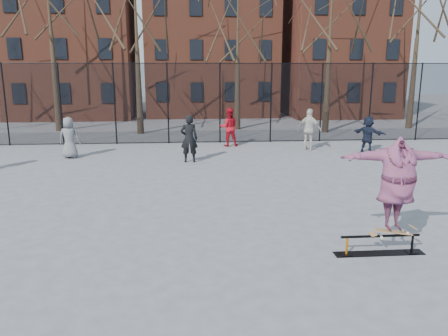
{
  "coord_description": "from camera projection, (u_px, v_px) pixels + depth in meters",
  "views": [
    {
      "loc": [
        -0.38,
        -9.0,
        3.78
      ],
      "look_at": [
        0.47,
        1.5,
        1.33
      ],
      "focal_mm": 35.0,
      "sensor_mm": 36.0,
      "label": 1
    }
  ],
  "objects": [
    {
      "name": "ground",
      "position": [
        208.0,
        242.0,
        9.62
      ],
      "size": [
        100.0,
        100.0,
        0.0
      ],
      "primitive_type": "plane",
      "color": "slate"
    },
    {
      "name": "skate_rail",
      "position": [
        380.0,
        246.0,
        9.02
      ],
      "size": [
        1.88,
        0.29,
        0.41
      ],
      "color": "black",
      "rests_on": "ground"
    },
    {
      "name": "skateboard",
      "position": [
        393.0,
        232.0,
        8.97
      ],
      "size": [
        0.85,
        0.2,
        0.1
      ],
      "primitive_type": null,
      "color": "#94603B",
      "rests_on": "skate_rail"
    },
    {
      "name": "skater",
      "position": [
        397.0,
        185.0,
        8.74
      ],
      "size": [
        2.36,
        0.67,
        1.91
      ],
      "primitive_type": "imported",
      "rotation": [
        0.0,
        0.0,
        -0.01
      ],
      "color": "#41327F",
      "rests_on": "skateboard"
    },
    {
      "name": "bystander_black",
      "position": [
        189.0,
        139.0,
        17.59
      ],
      "size": [
        0.71,
        0.47,
        1.92
      ],
      "primitive_type": "imported",
      "rotation": [
        0.0,
        0.0,
        3.13
      ],
      "color": "black",
      "rests_on": "ground"
    },
    {
      "name": "bystander_red",
      "position": [
        229.0,
        127.0,
        21.19
      ],
      "size": [
        0.93,
        0.74,
        1.85
      ],
      "primitive_type": "imported",
      "rotation": [
        0.0,
        0.0,
        3.18
      ],
      "color": "#A90E1A",
      "rests_on": "ground"
    },
    {
      "name": "bystander_white",
      "position": [
        309.0,
        130.0,
        20.14
      ],
      "size": [
        1.19,
        1.03,
        1.92
      ],
      "primitive_type": "imported",
      "rotation": [
        0.0,
        0.0,
        2.53
      ],
      "color": "beige",
      "rests_on": "ground"
    },
    {
      "name": "bystander_navy",
      "position": [
        368.0,
        134.0,
        19.6
      ],
      "size": [
        1.35,
        1.5,
        1.66
      ],
      "primitive_type": "imported",
      "rotation": [
        0.0,
        0.0,
        2.25
      ],
      "color": "#171E2F",
      "rests_on": "ground"
    },
    {
      "name": "bystander_extra",
      "position": [
        69.0,
        138.0,
        18.38
      ],
      "size": [
        0.85,
        0.56,
        1.75
      ],
      "primitive_type": "imported",
      "rotation": [
        0.0,
        0.0,
        3.14
      ],
      "color": "slate",
      "rests_on": "ground"
    },
    {
      "name": "fence",
      "position": [
        196.0,
        102.0,
        21.78
      ],
      "size": [
        34.03,
        0.07,
        4.0
      ],
      "color": "black",
      "rests_on": "ground"
    },
    {
      "name": "tree_row",
      "position": [
        189.0,
        2.0,
        24.6
      ],
      "size": [
        33.66,
        7.46,
        10.67
      ],
      "color": "black",
      "rests_on": "ground"
    },
    {
      "name": "rowhouses",
      "position": [
        201.0,
        37.0,
        33.56
      ],
      "size": [
        29.0,
        7.0,
        13.0
      ],
      "color": "brown",
      "rests_on": "ground"
    }
  ]
}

